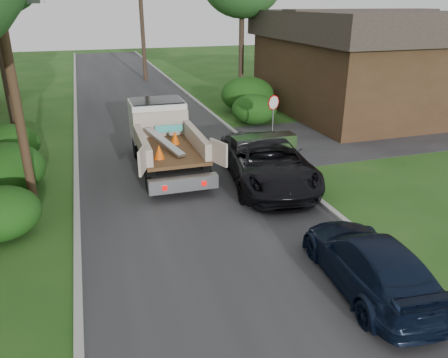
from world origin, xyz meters
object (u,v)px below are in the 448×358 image
Objects in this scene: house_right at (357,61)px; navy_suv at (370,262)px; flatbed_truck at (162,132)px; black_pickup at (268,161)px; stop_sign at (273,109)px; utility_pole at (8,52)px.

navy_suv is at bearing -121.81° from house_right.
flatbed_truck reaches higher than black_pickup.
black_pickup is at bearing -45.99° from flatbed_truck.
flatbed_truck is (-5.59, -0.90, -0.41)m from stop_sign.
house_right is at bearing 32.66° from stop_sign.
stop_sign reaches higher than navy_suv.
house_right reaches higher than flatbed_truck.
utility_pole reaches higher than flatbed_truck.
flatbed_truck is (-13.39, -5.90, -1.79)m from house_right.
utility_pole is at bearing -174.60° from black_pickup.
utility_pole is at bearing -153.99° from house_right.
navy_suv is at bearing -101.94° from stop_sign.
house_right is 2.73× the size of navy_suv.
house_right is 13.96m from black_pickup.
flatbed_truck is at bearing -68.32° from navy_suv.
house_right is (7.80, 5.00, 1.38)m from stop_sign.
house_right reaches higher than stop_sign.
flatbed_truck is 4.99m from black_pickup.
black_pickup is (3.42, -3.60, -0.49)m from flatbed_truck.
stop_sign is at bearing -147.34° from house_right.
utility_pole is at bearing -148.08° from flatbed_truck.
flatbed_truck is 1.06× the size of black_pickup.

